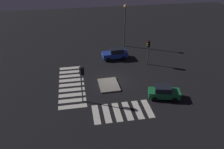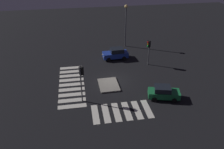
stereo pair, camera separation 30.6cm
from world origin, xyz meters
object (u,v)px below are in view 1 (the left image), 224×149
(traffic_light_west, at_px, (148,47))
(street_lamp, at_px, (125,18))
(car_green, at_px, (164,92))
(car_blue, at_px, (115,54))
(traffic_island, at_px, (109,85))
(traffic_light_east, at_px, (82,76))

(traffic_light_west, relative_size, street_lamp, 0.53)
(car_green, xyz_separation_m, street_lamp, (-15.98, -1.08, 4.18))
(car_blue, bearing_deg, car_green, 105.08)
(traffic_island, bearing_deg, traffic_light_west, 125.59)
(car_green, distance_m, traffic_light_west, 8.75)
(traffic_light_east, xyz_separation_m, street_lamp, (-14.89, 8.21, 1.63))
(car_blue, relative_size, traffic_light_west, 1.04)
(car_green, distance_m, street_lamp, 16.56)
(traffic_island, xyz_separation_m, street_lamp, (-12.22, 4.81, 4.87))
(traffic_light_east, relative_size, street_lamp, 0.61)
(traffic_light_west, bearing_deg, street_lamp, -108.68)
(traffic_island, distance_m, street_lamp, 14.01)
(traffic_island, distance_m, car_blue, 7.98)
(traffic_island, xyz_separation_m, traffic_light_west, (-4.70, 6.57, 2.84))
(car_blue, relative_size, traffic_light_east, 0.91)
(traffic_light_west, bearing_deg, traffic_island, 3.78)
(car_green, height_order, traffic_light_west, traffic_light_west)
(traffic_island, xyz_separation_m, car_blue, (-7.60, 2.29, 0.75))
(car_green, relative_size, traffic_light_west, 1.01)
(car_blue, bearing_deg, traffic_light_west, 143.34)
(street_lamp, bearing_deg, car_green, 3.85)
(traffic_light_east, relative_size, traffic_light_west, 1.14)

